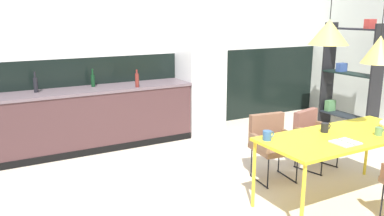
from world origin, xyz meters
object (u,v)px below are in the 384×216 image
Objects in this scene: open_book at (345,142)px; bottle_vinegar_dark at (137,80)px; mug_white_ceramic at (267,135)px; bottle_oil_tall at (93,80)px; armchair_by_stool at (271,139)px; bottle_wine_green at (36,84)px; dining_table at (343,139)px; pendant_lamp_over_table_near at (329,32)px; open_shelf_unit at (350,75)px; refrigerator_column at (201,73)px; mug_wide_latte at (379,131)px; armchair_head_of_table at (313,132)px; mug_glass_clear at (325,128)px; pendant_lamp_over_table_far at (379,50)px.

open_book is 3.15m from bottle_vinegar_dark.
bottle_oil_tall reaches higher than mug_white_ceramic.
bottle_wine_green is (-2.35, 2.24, 0.53)m from armchair_by_stool.
pendant_lamp_over_table_near is at bearing -175.38° from dining_table.
open_shelf_unit is 2.06× the size of pendant_lamp_over_table_near.
pendant_lamp_over_table_near is (1.40, -3.17, 0.80)m from bottle_oil_tall.
bottle_vinegar_dark is 0.29× the size of pendant_lamp_over_table_near.
mug_white_ceramic is at bearing 144.25° from open_book.
refrigerator_column is 3.16m from pendant_lamp_over_table_near.
bottle_wine_green is (-2.60, 0.08, 0.01)m from refrigerator_column.
open_shelf_unit is (4.05, -1.30, -0.06)m from bottle_oil_tall.
armchair_head_of_table is at bearing 79.72° from mug_wide_latte.
armchair_head_of_table is at bearing -48.14° from bottle_vinegar_dark.
bottle_oil_tall reaches higher than armchair_by_stool.
mug_glass_clear reaches higher than armchair_head_of_table.
refrigerator_column reaches higher than dining_table.
bottle_vinegar_dark is (-0.39, 2.54, 0.22)m from mug_white_ceramic.
mug_glass_clear is 0.48× the size of bottle_vinegar_dark.
refrigerator_column reaches higher than bottle_vinegar_dark.
dining_table is 6.32× the size of bottle_wine_green.
refrigerator_column is 2.72× the size of armchair_head_of_table.
mug_wide_latte is at bearing -114.39° from pendant_lamp_over_table_far.
bottle_oil_tall is 0.14× the size of open_shelf_unit.
open_shelf_unit is (4.86, -1.25, -0.07)m from bottle_wine_green.
mug_glass_clear is 3.84m from bottle_wine_green.
refrigerator_column reaches higher than armchair_head_of_table.
refrigerator_column reaches higher than mug_glass_clear.
bottle_oil_tall is 4.25m from open_shelf_unit.
pendant_lamp_over_table_near is at bearing -144.29° from mug_glass_clear.
armchair_by_stool is 2.74m from open_shelf_unit.
open_book is 4.07m from bottle_wine_green.
dining_table is at bearing 173.68° from pendant_lamp_over_table_far.
mug_glass_clear is 0.07× the size of open_shelf_unit.
armchair_head_of_table is at bearing -44.86° from bottle_oil_tall.
bottle_wine_green is 0.32× the size of pendant_lamp_over_table_near.
bottle_oil_tall reaches higher than dining_table.
armchair_head_of_table is 3.24m from bottle_oil_tall.
bottle_wine_green is at bearing 130.29° from mug_glass_clear.
mug_glass_clear is at bearing 156.77° from pendant_lamp_over_table_far.
bottle_oil_tall is (0.81, 0.05, -0.01)m from bottle_wine_green.
bottle_wine_green is (-2.38, 3.28, 0.27)m from open_book.
armchair_head_of_table is 1.13m from mug_wide_latte.
mug_glass_clear is 0.47× the size of bottle_oil_tall.
bottle_wine_green reaches higher than bottle_oil_tall.
armchair_by_stool is 2.80m from bottle_oil_tall.
bottle_vinegar_dark reaches higher than open_book.
bottle_wine_green is 0.81m from bottle_oil_tall.
mug_white_ceramic is 0.07× the size of open_shelf_unit.
pendant_lamp_over_table_near reaches higher than bottle_vinegar_dark.
mug_white_ceramic is 3.06m from bottle_oil_tall.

